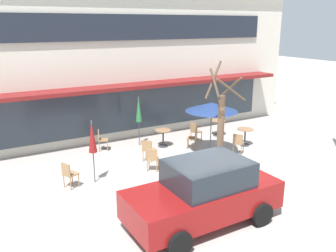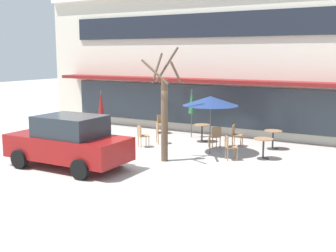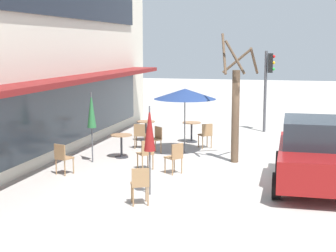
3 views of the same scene
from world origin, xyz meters
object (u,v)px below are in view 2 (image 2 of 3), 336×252
at_px(cafe_table_by_tree, 202,130).
at_px(patio_umbrella_corner_open, 101,104).
at_px(patio_umbrella_green_folded, 211,101).
at_px(cafe_chair_0, 229,146).
at_px(cafe_chair_1, 160,132).
at_px(cafe_table_near_wall, 273,137).
at_px(street_tree, 164,113).
at_px(parked_sedan, 69,142).
at_px(cafe_chair_4, 162,122).
at_px(cafe_chair_5, 236,134).
at_px(cafe_chair_3, 215,135).
at_px(cafe_table_streetside, 263,145).
at_px(cafe_chair_6, 142,135).
at_px(patio_umbrella_cream_folded, 192,102).
at_px(cafe_chair_2, 86,128).

xyz_separation_m(cafe_table_by_tree, patio_umbrella_corner_open, (-3.81, -2.09, 1.11)).
distance_m(patio_umbrella_green_folded, cafe_chair_0, 1.89).
height_order(cafe_table_by_tree, cafe_chair_1, cafe_chair_1).
relative_size(cafe_table_near_wall, street_tree, 0.19).
bearing_deg(cafe_chair_0, parked_sedan, -139.74).
distance_m(cafe_chair_4, cafe_chair_5, 4.24).
bearing_deg(cafe_table_near_wall, cafe_chair_3, -154.70).
xyz_separation_m(cafe_chair_1, cafe_chair_5, (2.97, 1.13, 0.00)).
distance_m(cafe_table_streetside, cafe_chair_1, 4.62).
height_order(patio_umbrella_green_folded, cafe_chair_6, patio_umbrella_green_folded).
bearing_deg(cafe_table_by_tree, cafe_chair_4, 161.14).
height_order(cafe_table_streetside, street_tree, street_tree).
xyz_separation_m(patio_umbrella_green_folded, cafe_chair_0, (1.01, -0.55, -1.50)).
height_order(cafe_chair_3, parked_sedan, parked_sedan).
bearing_deg(cafe_chair_3, patio_umbrella_corner_open, -165.99).
height_order(cafe_table_by_tree, patio_umbrella_corner_open, patio_umbrella_corner_open).
relative_size(patio_umbrella_cream_folded, cafe_chair_2, 2.47).
bearing_deg(patio_umbrella_green_folded, cafe_chair_4, 144.04).
bearing_deg(cafe_chair_3, street_tree, -105.04).
relative_size(cafe_chair_4, cafe_chair_5, 1.00).
bearing_deg(cafe_table_near_wall, cafe_table_by_tree, -178.29).
height_order(cafe_chair_4, cafe_chair_5, same).
distance_m(cafe_table_streetside, cafe_chair_3, 2.35).
xyz_separation_m(cafe_table_streetside, cafe_chair_4, (-5.76, 2.53, 0.01)).
bearing_deg(cafe_table_streetside, parked_sedan, -140.57).
distance_m(cafe_table_near_wall, cafe_chair_1, 4.65).
bearing_deg(patio_umbrella_cream_folded, parked_sedan, -100.26).
bearing_deg(patio_umbrella_cream_folded, street_tree, -75.65).
height_order(patio_umbrella_cream_folded, cafe_chair_2, patio_umbrella_cream_folded).
distance_m(cafe_chair_3, cafe_chair_6, 2.98).
relative_size(cafe_table_streetside, patio_umbrella_cream_folded, 0.35).
relative_size(cafe_table_by_tree, patio_umbrella_corner_open, 0.35).
xyz_separation_m(cafe_table_near_wall, patio_umbrella_cream_folded, (-3.92, 0.57, 1.11)).
distance_m(cafe_chair_3, parked_sedan, 5.98).
xyz_separation_m(cafe_table_by_tree, cafe_chair_2, (-4.67, -2.10, 0.01)).
height_order(cafe_table_by_tree, cafe_chair_5, cafe_chair_5).
xyz_separation_m(cafe_chair_0, parked_sedan, (-4.26, -3.61, 0.35)).
height_order(patio_umbrella_cream_folded, cafe_chair_4, patio_umbrella_cream_folded).
height_order(patio_umbrella_green_folded, street_tree, street_tree).
relative_size(cafe_chair_0, cafe_chair_1, 1.00).
distance_m(patio_umbrella_corner_open, cafe_chair_2, 1.40).
bearing_deg(cafe_chair_0, street_tree, -146.89).
bearing_deg(cafe_chair_5, street_tree, -110.62).
relative_size(patio_umbrella_green_folded, cafe_chair_4, 2.47).
height_order(patio_umbrella_green_folded, patio_umbrella_cream_folded, same).
distance_m(patio_umbrella_green_folded, cafe_chair_6, 3.25).
relative_size(cafe_table_near_wall, cafe_chair_3, 0.85).
bearing_deg(cafe_table_near_wall, parked_sedan, -130.05).
bearing_deg(cafe_chair_1, cafe_table_near_wall, 16.91).
distance_m(patio_umbrella_cream_folded, cafe_chair_2, 4.85).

